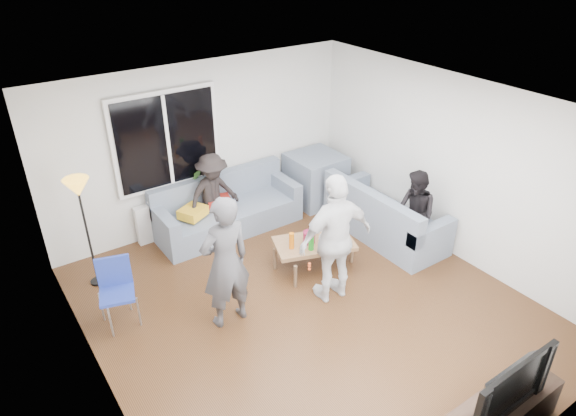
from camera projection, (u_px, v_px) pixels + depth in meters
floor at (308, 308)px, 6.54m from camera, size 5.00×5.50×0.04m
ceiling at (313, 110)px, 5.26m from camera, size 5.00×5.50×0.04m
wall_back at (203, 145)px, 7.89m from camera, size 5.00×0.04×2.60m
wall_front at (528, 370)px, 3.92m from camera, size 5.00×0.04×2.60m
wall_left at (90, 300)px, 4.65m from camera, size 0.04×5.50×2.60m
wall_right at (454, 168)px, 7.16m from camera, size 0.04×5.50×2.60m
window_frame at (166, 140)px, 7.41m from camera, size 1.62×0.06×1.47m
window_glass at (168, 141)px, 7.38m from camera, size 1.50×0.02×1.35m
window_mullion at (168, 141)px, 7.37m from camera, size 0.05×0.03×1.35m
radiator at (177, 215)px, 7.99m from camera, size 1.30×0.12×0.62m
potted_plant at (195, 181)px, 7.89m from camera, size 0.24×0.20×0.39m
vase at (152, 200)px, 7.59m from camera, size 0.16×0.16×0.16m
sofa_back_section at (228, 206)px, 8.01m from camera, size 2.30×0.85×0.85m
sofa_right_section at (386, 211)px, 7.85m from camera, size 2.00×0.85×0.85m
sofa_corner at (315, 178)px, 8.87m from camera, size 0.85×0.85×0.85m
cushion_yellow at (193, 212)px, 7.65m from camera, size 0.48×0.46×0.14m
cushion_red at (219, 202)px, 7.95m from camera, size 0.43×0.39×0.13m
coffee_table at (314, 254)px, 7.24m from camera, size 1.24×0.93×0.40m
pitcher at (309, 237)px, 7.09m from camera, size 0.17×0.17×0.17m
side_chair at (117, 295)px, 6.07m from camera, size 0.50×0.50×0.86m
floor_lamp at (88, 234)px, 6.62m from camera, size 0.32×0.32×1.56m
player_left at (225, 263)px, 5.92m from camera, size 0.63×0.42×1.72m
player_right at (336, 239)px, 6.33m from camera, size 1.06×0.53×1.75m
spectator_right at (415, 214)px, 7.34m from camera, size 0.60×0.71×1.30m
spectator_back at (213, 195)px, 7.80m from camera, size 0.91×0.58×1.34m
television at (503, 383)px, 4.51m from camera, size 1.06×0.14×0.61m
bottle_b at (311, 241)px, 6.91m from camera, size 0.08×0.08×0.27m
bottle_c at (311, 231)px, 7.22m from camera, size 0.07×0.07×0.19m
bottle_d at (331, 232)px, 7.13m from camera, size 0.07×0.07×0.26m
bottle_a at (292, 241)px, 6.95m from camera, size 0.07×0.07×0.24m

